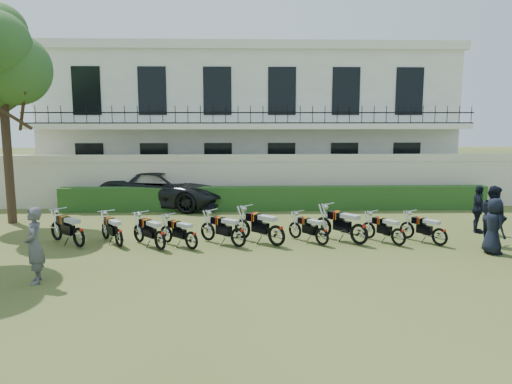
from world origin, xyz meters
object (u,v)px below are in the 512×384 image
motorcycle_2 (160,236)px  officer_5 (478,209)px  motorcycle_9 (440,233)px  officer_3 (494,226)px  motorcycle_4 (238,233)px  suv (164,189)px  motorcycle_0 (79,232)px  motorcycle_8 (399,233)px  tree_west_near (2,61)px  motorcycle_1 (119,233)px  motorcycle_6 (322,232)px  motorcycle_3 (191,236)px  officer_4 (493,216)px  motorcycle_7 (359,229)px  motorcycle_5 (277,230)px  inspector (34,245)px

motorcycle_2 → officer_5: size_ratio=0.91×
motorcycle_9 → officer_3: officer_3 is taller
motorcycle_4 → suv: (-3.23, 7.07, 0.31)m
motorcycle_0 → motorcycle_8: (9.70, -0.14, -0.06)m
tree_west_near → motorcycle_1: tree_west_near is taller
motorcycle_9 → suv: 11.78m
motorcycle_4 → motorcycle_6: motorcycle_4 is taller
motorcycle_3 → officer_5: (9.56, 1.94, 0.38)m
officer_4 → motorcycle_8: bearing=95.0°
motorcycle_2 → motorcycle_7: motorcycle_7 is taller
motorcycle_1 → officer_5: (11.78, 1.59, 0.37)m
tree_west_near → motorcycle_5: (9.56, -3.82, -5.37)m
motorcycle_5 → inspector: size_ratio=0.86×
motorcycle_0 → motorcycle_2: size_ratio=1.02×
motorcycle_6 → motorcycle_9: bearing=-41.8°
tree_west_near → inspector: tree_west_near is taller
motorcycle_7 → suv: (-6.95, 6.92, 0.26)m
motorcycle_0 → motorcycle_4: bearing=-49.7°
motorcycle_0 → motorcycle_4: size_ratio=1.01×
motorcycle_7 → officer_5: officer_5 is taller
motorcycle_1 → motorcycle_9: motorcycle_1 is taller
officer_4 → officer_5: 1.70m
motorcycle_2 → motorcycle_7: (6.02, 0.42, 0.06)m
motorcycle_6 → motorcycle_1: bearing=141.1°
motorcycle_5 → motorcycle_8: (3.73, -0.06, -0.09)m
inspector → motorcycle_1: bearing=140.7°
suv → officer_5: 12.59m
motorcycle_4 → motorcycle_6: bearing=-45.9°
motorcycle_9 → officer_5: size_ratio=0.90×
tree_west_near → officer_4: size_ratio=4.26×
officer_4 → motorcycle_0: bearing=93.4°
motorcycle_0 → motorcycle_8: size_ratio=1.04×
motorcycle_0 → motorcycle_2: motorcycle_0 is taller
motorcycle_1 → motorcycle_3: bearing=-42.2°
tree_west_near → motorcycle_8: tree_west_near is taller
motorcycle_9 → officer_4: bearing=-31.7°
motorcycle_1 → motorcycle_6: bearing=-33.3°
motorcycle_6 → motorcycle_2: bearing=145.9°
officer_3 → officer_4: (0.47, 0.95, 0.11)m
motorcycle_0 → motorcycle_8: bearing=-48.7°
motorcycle_3 → motorcycle_7: bearing=-42.6°
motorcycle_6 → officer_3: (4.80, -1.02, 0.39)m
motorcycle_6 → motorcycle_8: (2.33, -0.13, 0.00)m
motorcycle_5 → officer_5: (7.01, 1.66, 0.30)m
motorcycle_3 → motorcycle_4: (1.39, 0.20, 0.04)m
motorcycle_3 → officer_3: (8.76, -0.67, 0.38)m
motorcycle_7 → suv: suv is taller
motorcycle_5 → officer_3: bearing=-55.9°
motorcycle_2 → motorcycle_8: 7.21m
inspector → officer_3: (12.20, 2.13, -0.10)m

